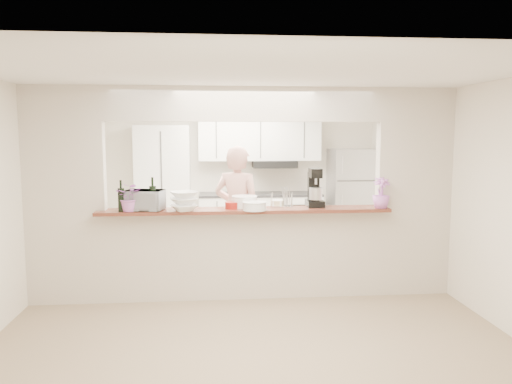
{
  "coord_description": "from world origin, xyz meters",
  "views": [
    {
      "loc": [
        -0.39,
        -5.81,
        1.96
      ],
      "look_at": [
        0.16,
        0.3,
        1.24
      ],
      "focal_mm": 35.0,
      "sensor_mm": 36.0,
      "label": 1
    }
  ],
  "objects": [
    {
      "name": "plate_stack_b",
      "position": [
        0.1,
        -0.19,
        1.14
      ],
      "size": [
        0.28,
        0.28,
        0.1
      ],
      "color": "white",
      "rests_on": "bar_counter"
    },
    {
      "name": "tan_bowl",
      "position": [
        0.4,
        0.08,
        1.13
      ],
      "size": [
        0.16,
        0.16,
        0.08
      ],
      "primitive_type": "cylinder",
      "color": "beige",
      "rests_on": "bar_counter"
    },
    {
      "name": "tile_overlay",
      "position": [
        0.0,
        1.55,
        0.01
      ],
      "size": [
        5.0,
        2.9,
        0.01
      ],
      "primitive_type": "cube",
      "color": "silver",
      "rests_on": "floor"
    },
    {
      "name": "bar_counter",
      "position": [
        0.0,
        -0.0,
        0.58
      ],
      "size": [
        3.4,
        0.38,
        1.09
      ],
      "color": "beige",
      "rests_on": "floor"
    },
    {
      "name": "flower_left",
      "position": [
        -1.3,
        -0.15,
        1.25
      ],
      "size": [
        0.36,
        0.33,
        0.32
      ],
      "primitive_type": "imported",
      "rotation": [
        0.0,
        0.0,
        -0.33
      ],
      "color": "#C568A5",
      "rests_on": "bar_counter"
    },
    {
      "name": "flower_right",
      "position": [
        1.6,
        -0.15,
        1.27
      ],
      "size": [
        0.21,
        0.21,
        0.36
      ],
      "primitive_type": "imported",
      "rotation": [
        0.0,
        0.0,
        -0.01
      ],
      "color": "#BC71D2",
      "rests_on": "bar_counter"
    },
    {
      "name": "red_bowl",
      "position": [
        -0.15,
        -0.03,
        1.13
      ],
      "size": [
        0.16,
        0.16,
        0.08
      ],
      "primitive_type": "cylinder",
      "color": "maroon",
      "rests_on": "bar_counter"
    },
    {
      "name": "kitchen_cabinets",
      "position": [
        -0.19,
        2.72,
        0.97
      ],
      "size": [
        3.15,
        0.62,
        2.25
      ],
      "color": "white",
      "rests_on": "floor"
    },
    {
      "name": "serving_bowls",
      "position": [
        -0.7,
        -0.17,
        1.2
      ],
      "size": [
        0.39,
        0.39,
        0.22
      ],
      "primitive_type": "imported",
      "rotation": [
        0.0,
        0.0,
        0.41
      ],
      "color": "white",
      "rests_on": "bar_counter"
    },
    {
      "name": "plate_stack_a",
      "position": [
        -0.0,
        0.03,
        1.16
      ],
      "size": [
        0.3,
        0.3,
        0.14
      ],
      "color": "white",
      "rests_on": "bar_counter"
    },
    {
      "name": "toaster_oven",
      "position": [
        -1.15,
        -0.07,
        1.21
      ],
      "size": [
        0.47,
        0.36,
        0.23
      ],
      "primitive_type": "imported",
      "rotation": [
        0.0,
        0.0,
        -0.2
      ],
      "color": "silver",
      "rests_on": "bar_counter"
    },
    {
      "name": "stand_mixer",
      "position": [
        0.85,
        0.07,
        1.3
      ],
      "size": [
        0.21,
        0.32,
        0.46
      ],
      "color": "black",
      "rests_on": "bar_counter"
    },
    {
      "name": "person",
      "position": [
        -0.04,
        0.8,
        0.9
      ],
      "size": [
        0.77,
        0.66,
        1.8
      ],
      "primitive_type": "imported",
      "rotation": [
        0.0,
        0.0,
        2.71
      ],
      "color": "#DC9D8F",
      "rests_on": "floor"
    },
    {
      "name": "floor",
      "position": [
        0.0,
        0.0,
        0.0
      ],
      "size": [
        6.0,
        6.0,
        0.0
      ],
      "primitive_type": "plane",
      "color": "tan",
      "rests_on": "ground"
    },
    {
      "name": "wine_bottle_a",
      "position": [
        -1.05,
        -0.15,
        1.24
      ],
      "size": [
        0.08,
        0.08,
        0.39
      ],
      "color": "black",
      "rests_on": "bar_counter"
    },
    {
      "name": "refrigerator",
      "position": [
        2.05,
        2.65,
        0.85
      ],
      "size": [
        0.75,
        0.7,
        1.7
      ],
      "primitive_type": "cube",
      "color": "#9F9FA3",
      "rests_on": "floor"
    },
    {
      "name": "partition",
      "position": [
        0.0,
        0.0,
        1.48
      ],
      "size": [
        5.0,
        0.15,
        2.5
      ],
      "color": "beige",
      "rests_on": "floor"
    },
    {
      "name": "wine_bottle_b",
      "position": [
        -1.4,
        -0.15,
        1.23
      ],
      "size": [
        0.07,
        0.07,
        0.36
      ],
      "color": "black",
      "rests_on": "bar_counter"
    },
    {
      "name": "utensil_caddy",
      "position": [
        0.45,
        0.05,
        1.19
      ],
      "size": [
        0.29,
        0.2,
        0.24
      ],
      "color": "silver",
      "rests_on": "bar_counter"
    }
  ]
}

